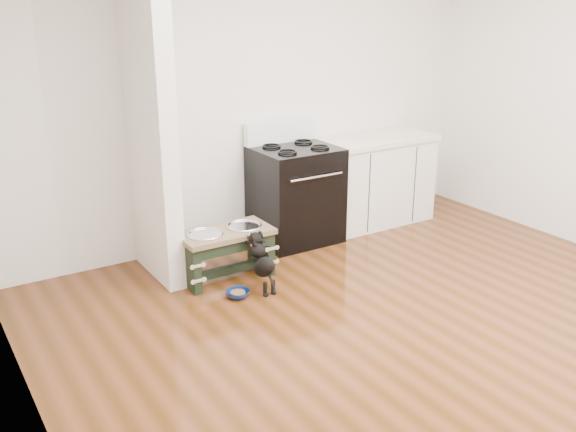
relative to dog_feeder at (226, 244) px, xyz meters
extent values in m
plane|color=#43250C|center=(0.73, -1.71, -0.30)|extent=(5.00, 5.00, 0.00)
plane|color=silver|center=(0.73, 0.79, 1.05)|extent=(5.00, 0.00, 5.00)
plane|color=silver|center=(-1.77, -1.71, 1.05)|extent=(0.00, 5.00, 5.00)
cube|color=silver|center=(-0.44, 0.39, 1.05)|extent=(0.15, 0.80, 2.70)
cube|color=black|center=(0.98, 0.44, 0.16)|extent=(0.76, 0.65, 0.92)
cube|color=black|center=(0.98, 0.13, 0.10)|extent=(0.58, 0.02, 0.50)
cylinder|color=silver|center=(0.98, 0.09, 0.42)|extent=(0.56, 0.02, 0.02)
cube|color=white|center=(0.98, 0.72, 0.73)|extent=(0.76, 0.08, 0.22)
torus|color=black|center=(0.80, 0.30, 0.63)|extent=(0.18, 0.18, 0.02)
torus|color=black|center=(1.16, 0.30, 0.63)|extent=(0.18, 0.18, 0.02)
torus|color=black|center=(0.80, 0.58, 0.63)|extent=(0.18, 0.18, 0.02)
torus|color=black|center=(1.16, 0.58, 0.63)|extent=(0.18, 0.18, 0.02)
cube|color=silver|center=(1.96, 0.47, 0.13)|extent=(1.20, 0.60, 0.86)
cube|color=beige|center=(1.96, 0.47, 0.58)|extent=(1.24, 0.64, 0.05)
cube|color=black|center=(1.96, 0.21, -0.25)|extent=(1.20, 0.06, 0.10)
cube|color=black|center=(-0.34, 0.01, -0.11)|extent=(0.06, 0.37, 0.38)
cube|color=black|center=(0.34, 0.01, -0.11)|extent=(0.06, 0.37, 0.38)
cube|color=black|center=(0.00, -0.16, 0.03)|extent=(0.62, 0.03, 0.10)
cube|color=black|center=(0.00, 0.01, -0.24)|extent=(0.62, 0.06, 0.06)
cube|color=brown|center=(0.00, 0.01, 0.10)|extent=(0.78, 0.42, 0.04)
cylinder|color=silver|center=(-0.18, 0.01, 0.10)|extent=(0.27, 0.27, 0.05)
cylinder|color=silver|center=(0.18, 0.01, 0.10)|extent=(0.27, 0.27, 0.05)
torus|color=silver|center=(-0.18, 0.01, 0.13)|extent=(0.30, 0.30, 0.02)
torus|color=silver|center=(0.18, 0.01, 0.13)|extent=(0.30, 0.30, 0.02)
cylinder|color=black|center=(0.10, -0.47, -0.25)|extent=(0.03, 0.03, 0.12)
cylinder|color=black|center=(0.18, -0.47, -0.25)|extent=(0.03, 0.03, 0.12)
sphere|color=black|center=(0.10, -0.48, -0.29)|extent=(0.04, 0.04, 0.04)
sphere|color=black|center=(0.18, -0.48, -0.29)|extent=(0.04, 0.04, 0.04)
ellipsoid|color=black|center=(0.14, -0.40, -0.09)|extent=(0.14, 0.32, 0.28)
sphere|color=black|center=(0.14, -0.30, 0.02)|extent=(0.13, 0.13, 0.13)
sphere|color=black|center=(0.14, -0.26, 0.11)|extent=(0.11, 0.11, 0.11)
sphere|color=black|center=(0.10, -0.19, 0.11)|extent=(0.04, 0.04, 0.04)
sphere|color=black|center=(0.17, -0.19, 0.11)|extent=(0.04, 0.04, 0.04)
cylinder|color=black|center=(0.14, -0.52, -0.18)|extent=(0.02, 0.09, 0.10)
torus|color=#EF4678|center=(0.14, -0.28, 0.06)|extent=(0.10, 0.07, 0.10)
imported|color=navy|center=(-0.10, -0.38, -0.28)|extent=(0.24, 0.24, 0.06)
cylinder|color=brown|center=(-0.10, -0.38, -0.27)|extent=(0.12, 0.12, 0.02)
camera|label=1|loc=(-2.22, -4.49, 1.99)|focal=40.00mm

